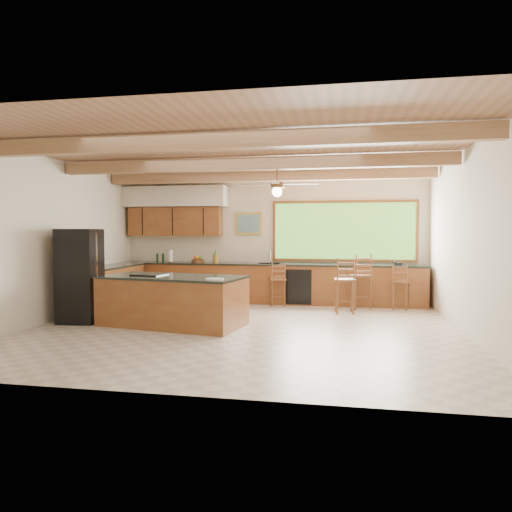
# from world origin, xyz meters

# --- Properties ---
(ground) EXTENTS (7.20, 7.20, 0.00)m
(ground) POSITION_xyz_m (0.00, 0.00, 0.00)
(ground) COLOR beige
(ground) RESTS_ON ground
(room_shell) EXTENTS (7.27, 6.54, 3.02)m
(room_shell) POSITION_xyz_m (-0.17, 0.65, 2.21)
(room_shell) COLOR beige
(room_shell) RESTS_ON ground
(counter_run) EXTENTS (7.12, 3.10, 1.24)m
(counter_run) POSITION_xyz_m (-0.82, 2.52, 0.46)
(counter_run) COLOR brown
(counter_run) RESTS_ON ground
(island) EXTENTS (2.67, 1.59, 0.89)m
(island) POSITION_xyz_m (-1.30, 0.06, 0.44)
(island) COLOR brown
(island) RESTS_ON ground
(refrigerator) EXTENTS (0.73, 0.71, 1.70)m
(refrigerator) POSITION_xyz_m (-3.05, 0.01, 0.85)
(refrigerator) COLOR black
(refrigerator) RESTS_ON ground
(bar_stool_a) EXTENTS (0.45, 0.45, 1.00)m
(bar_stool_a) POSITION_xyz_m (0.25, 2.40, 0.59)
(bar_stool_a) COLOR brown
(bar_stool_a) RESTS_ON ground
(bar_stool_b) EXTENTS (0.44, 0.44, 1.13)m
(bar_stool_b) POSITION_xyz_m (1.71, 1.75, 0.67)
(bar_stool_b) COLOR brown
(bar_stool_b) RESTS_ON ground
(bar_stool_c) EXTENTS (0.45, 0.45, 0.99)m
(bar_stool_c) POSITION_xyz_m (2.90, 2.40, 0.59)
(bar_stool_c) COLOR brown
(bar_stool_c) RESTS_ON ground
(bar_stool_d) EXTENTS (0.55, 0.55, 1.19)m
(bar_stool_d) POSITION_xyz_m (2.04, 2.39, 0.70)
(bar_stool_d) COLOR brown
(bar_stool_d) RESTS_ON ground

